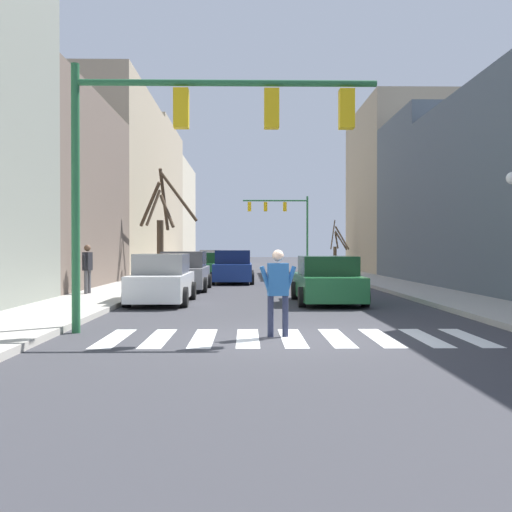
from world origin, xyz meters
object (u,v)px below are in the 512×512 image
(car_driving_toward_lane, at_px, (203,266))
(car_parked_left_mid, at_px, (233,268))
(traffic_signal_near, at_px, (191,134))
(street_tree_right_mid, at_px, (162,226))
(traffic_signal_far, at_px, (284,215))
(car_at_intersection, at_px, (211,262))
(car_driving_away_lane, at_px, (184,272))
(pedestrian_crossing_street, at_px, (87,265))
(street_tree_left_far, at_px, (337,249))
(car_parked_right_mid, at_px, (162,280))
(car_parked_right_far, at_px, (327,281))
(pedestrian_on_left_sidewalk, at_px, (278,285))

(car_driving_toward_lane, xyz_separation_m, car_parked_left_mid, (2.01, -5.85, 0.06))
(traffic_signal_near, height_order, street_tree_right_mid, street_tree_right_mid)
(traffic_signal_far, height_order, car_at_intersection, traffic_signal_far)
(car_driving_away_lane, bearing_deg, pedestrian_crossing_street, 140.69)
(traffic_signal_far, bearing_deg, street_tree_left_far, -66.35)
(car_parked_right_mid, distance_m, car_at_intersection, 27.22)
(street_tree_right_mid, bearing_deg, car_parked_left_mid, -19.05)
(car_parked_right_far, xyz_separation_m, car_driving_away_lane, (-5.40, 6.32, 0.05))
(car_parked_right_far, bearing_deg, traffic_signal_far, -1.20)
(traffic_signal_near, xyz_separation_m, street_tree_right_mid, (-3.45, 19.95, -1.21))
(car_parked_left_mid, height_order, street_tree_left_far, street_tree_left_far)
(car_at_intersection, bearing_deg, car_parked_right_far, -168.58)
(traffic_signal_far, distance_m, car_parked_right_mid, 34.94)
(car_parked_right_mid, xyz_separation_m, car_driving_toward_lane, (0.08, 17.46, -0.02))
(traffic_signal_near, bearing_deg, street_tree_right_mid, 99.80)
(car_parked_right_mid, relative_size, pedestrian_on_left_sidewalk, 2.60)
(car_parked_right_far, xyz_separation_m, street_tree_left_far, (4.27, 26.05, 1.07))
(traffic_signal_far, relative_size, street_tree_left_far, 1.68)
(car_parked_right_far, relative_size, street_tree_left_far, 1.18)
(car_parked_left_mid, bearing_deg, car_at_intersection, -172.33)
(car_at_intersection, distance_m, pedestrian_on_left_sidewalk, 35.02)
(car_driving_away_lane, xyz_separation_m, pedestrian_crossing_street, (-3.19, -3.90, 0.43))
(traffic_signal_far, xyz_separation_m, car_driving_away_lane, (-6.12, -27.85, -4.04))
(car_parked_left_mid, height_order, street_tree_right_mid, street_tree_right_mid)
(car_driving_toward_lane, xyz_separation_m, street_tree_right_mid, (-1.92, -4.49, 2.32))
(pedestrian_crossing_street, bearing_deg, pedestrian_on_left_sidewalk, -138.82)
(pedestrian_on_left_sidewalk, bearing_deg, car_driving_toward_lane, -88.11)
(car_parked_left_mid, relative_size, street_tree_right_mid, 0.74)
(car_parked_right_far, xyz_separation_m, pedestrian_on_left_sidewalk, (-2.05, -7.60, 0.32))
(car_at_intersection, xyz_separation_m, car_driving_toward_lane, (0.09, -9.76, -0.06))
(car_parked_left_mid, relative_size, pedestrian_on_left_sidewalk, 2.53)
(car_parked_right_mid, distance_m, car_parked_left_mid, 11.80)
(street_tree_left_far, bearing_deg, car_driving_toward_lane, -138.54)
(traffic_signal_far, xyz_separation_m, car_parked_right_mid, (-6.21, -34.15, -4.07))
(traffic_signal_near, distance_m, traffic_signal_far, 41.39)
(car_parked_right_far, distance_m, car_parked_right_mid, 5.49)
(street_tree_right_mid, bearing_deg, car_parked_right_mid, -81.94)
(pedestrian_on_left_sidewalk, relative_size, street_tree_left_far, 0.46)
(car_driving_away_lane, distance_m, car_parked_left_mid, 5.69)
(car_driving_toward_lane, bearing_deg, car_parked_left_mid, -161.02)
(car_parked_right_mid, relative_size, pedestrian_crossing_street, 2.56)
(car_parked_right_mid, height_order, pedestrian_crossing_street, pedestrian_crossing_street)
(car_at_intersection, bearing_deg, street_tree_right_mid, 172.70)
(pedestrian_crossing_street, bearing_deg, traffic_signal_near, -145.30)
(car_driving_toward_lane, height_order, car_parked_left_mid, car_parked_left_mid)
(car_driving_toward_lane, bearing_deg, car_driving_away_lane, -179.94)
(car_parked_right_far, height_order, car_driving_away_lane, car_driving_away_lane)
(street_tree_right_mid, bearing_deg, street_tree_left_far, 48.36)
(car_driving_toward_lane, bearing_deg, traffic_signal_far, -20.17)
(car_parked_right_mid, height_order, street_tree_left_far, street_tree_left_far)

